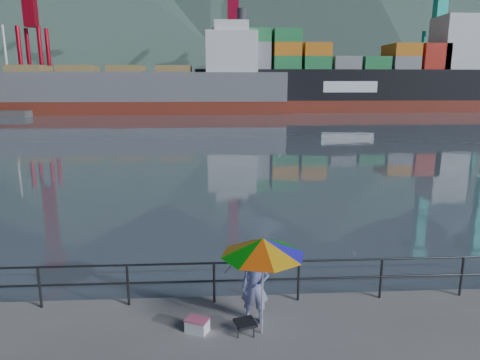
# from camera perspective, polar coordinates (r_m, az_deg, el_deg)

# --- Properties ---
(harbor_water) EXTENTS (500.00, 280.00, 0.00)m
(harbor_water) POSITION_cam_1_polar(r_m,az_deg,el_deg) (137.66, -3.85, 10.59)
(harbor_water) COLOR #4F5C69
(harbor_water) RESTS_ON ground
(far_dock) EXTENTS (200.00, 40.00, 0.40)m
(far_dock) POSITION_cam_1_polar(r_m,az_deg,el_deg) (101.09, 1.76, 9.85)
(far_dock) COLOR #514F4C
(far_dock) RESTS_ON ground
(guardrail) EXTENTS (22.00, 0.06, 1.03)m
(guardrail) POSITION_cam_1_polar(r_m,az_deg,el_deg) (10.38, -9.15, -13.44)
(guardrail) COLOR #2D3033
(guardrail) RESTS_ON ground
(mountains) EXTENTS (600.00, 332.80, 80.00)m
(mountains) POSITION_cam_1_polar(r_m,az_deg,el_deg) (220.71, 6.99, 20.58)
(mountains) COLOR #385147
(mountains) RESTS_ON ground
(port_cranes) EXTENTS (116.00, 28.00, 38.40)m
(port_cranes) POSITION_cam_1_polar(r_m,az_deg,el_deg) (96.95, 15.51, 18.77)
(port_cranes) COLOR red
(port_cranes) RESTS_ON ground
(container_stacks) EXTENTS (58.00, 5.40, 7.80)m
(container_stacks) POSITION_cam_1_polar(r_m,az_deg,el_deg) (104.90, 12.50, 11.21)
(container_stacks) COLOR yellow
(container_stacks) RESTS_ON ground
(fisherman) EXTENTS (0.65, 0.48, 1.64)m
(fisherman) POSITION_cam_1_polar(r_m,az_deg,el_deg) (9.44, 2.03, -14.03)
(fisherman) COLOR #2D3A94
(fisherman) RESTS_ON ground
(beach_umbrella) EXTENTS (1.94, 1.94, 2.09)m
(beach_umbrella) POSITION_cam_1_polar(r_m,az_deg,el_deg) (8.58, 3.07, -8.87)
(beach_umbrella) COLOR white
(beach_umbrella) RESTS_ON ground
(folding_stool) EXTENTS (0.51, 0.51, 0.27)m
(folding_stool) POSITION_cam_1_polar(r_m,az_deg,el_deg) (9.36, 0.72, -19.02)
(folding_stool) COLOR black
(folding_stool) RESTS_ON ground
(cooler_bag) EXTENTS (0.54, 0.46, 0.26)m
(cooler_bag) POSITION_cam_1_polar(r_m,az_deg,el_deg) (9.47, -5.72, -18.78)
(cooler_bag) COLOR white
(cooler_bag) RESTS_ON ground
(fishing_rod) EXTENTS (0.31, 1.75, 1.25)m
(fishing_rod) POSITION_cam_1_polar(r_m,az_deg,el_deg) (10.69, -1.06, -15.59)
(fishing_rod) COLOR black
(fishing_rod) RESTS_ON ground
(bulk_carrier) EXTENTS (53.40, 9.24, 14.50)m
(bulk_carrier) POSITION_cam_1_polar(r_m,az_deg,el_deg) (80.91, -12.15, 11.76)
(bulk_carrier) COLOR maroon
(bulk_carrier) RESTS_ON ground
(container_ship) EXTENTS (56.52, 9.42, 18.10)m
(container_ship) POSITION_cam_1_polar(r_m,az_deg,el_deg) (87.43, 14.65, 12.85)
(container_ship) COLOR maroon
(container_ship) RESTS_ON ground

